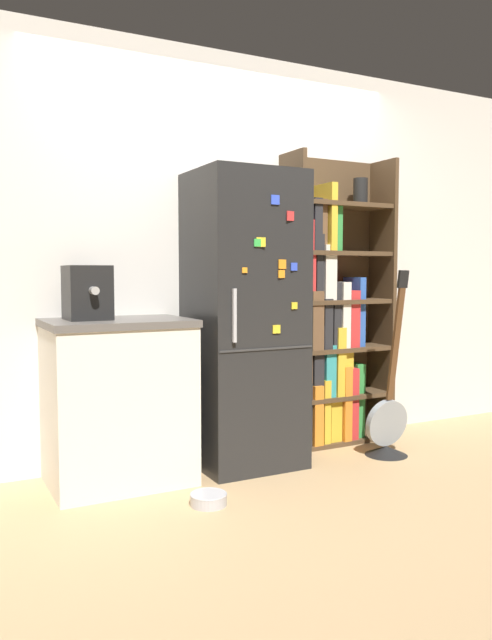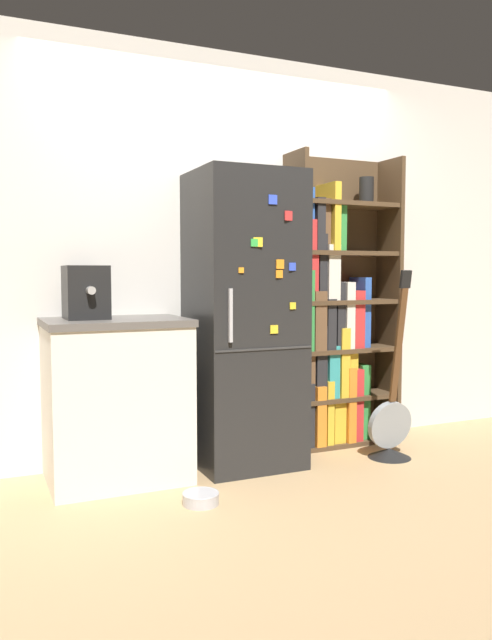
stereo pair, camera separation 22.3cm
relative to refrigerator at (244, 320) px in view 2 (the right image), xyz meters
name	(u,v)px [view 2 (the right image)]	position (x,y,z in m)	size (l,w,h in m)	color
ground_plane	(255,470)	(0.00, -0.16, -0.90)	(16.00, 16.00, 0.00)	tan
wall_back	(224,255)	(0.00, 0.32, 0.40)	(8.00, 0.05, 2.60)	silver
refrigerator	(244,320)	(0.00, 0.00, 0.00)	(0.62, 0.61, 1.79)	black
bookshelf	(331,322)	(0.73, 0.16, -0.05)	(0.78, 0.31, 1.98)	#4C3823
kitchen_counter	(116,400)	(-0.79, 0.01, -0.43)	(0.79, 0.58, 0.93)	silver
espresso_machine	(86,292)	(-0.94, 0.05, 0.18)	(0.23, 0.32, 0.30)	black
guitar	(390,431)	(0.90, -0.28, -0.72)	(0.31, 0.29, 1.20)	black
pet_bowl	(201,498)	(-0.48, -0.55, -0.86)	(0.19, 0.19, 0.06)	#B7B7BC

